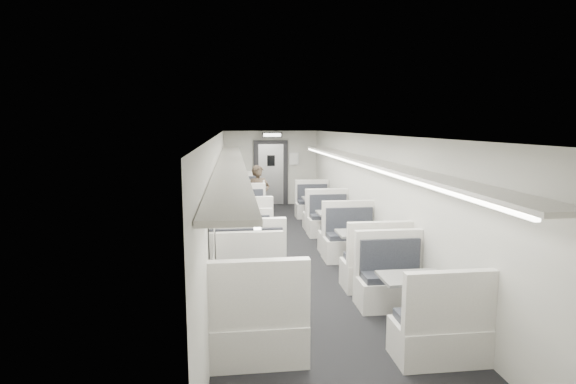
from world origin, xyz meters
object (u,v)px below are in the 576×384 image
object	(u,v)px
booth_left_d	(253,296)
booth_right_a	(318,210)
exit_sign	(272,135)
vestibule_door	(271,173)
booth_right_b	(336,227)
passenger	(259,197)
booth_right_d	(413,302)
booth_left_a	(242,205)
booth_right_c	(362,252)
booth_left_c	(248,260)
booth_left_b	(244,225)

from	to	relation	value
booth_left_d	booth_right_a	size ratio (longest dim) A/B	1.16
exit_sign	vestibule_door	bearing A→B (deg)	90.00
booth_right_b	passenger	world-z (taller)	passenger
booth_right_d	booth_right_a	bearing A→B (deg)	90.00
booth_left_a	passenger	distance (m)	1.23
vestibule_door	exit_sign	world-z (taller)	exit_sign
booth_right_d	booth_right_b	bearing A→B (deg)	90.00
booth_right_c	passenger	bearing A→B (deg)	113.34
booth_right_a	booth_right_d	world-z (taller)	booth_right_d
booth_left_c	booth_right_c	xyz separation A→B (m)	(2.00, 0.18, 0.02)
booth_right_c	booth_right_d	size ratio (longest dim) A/B	1.04
booth_left_b	booth_right_d	world-z (taller)	booth_left_b
booth_right_a	booth_right_c	distance (m)	4.13
booth_left_a	booth_left_d	xyz separation A→B (m)	(0.00, -6.71, -0.01)
booth_right_c	vestibule_door	xyz separation A→B (m)	(-1.00, 6.97, 0.66)
booth_left_d	booth_left_a	bearing A→B (deg)	90.00
booth_left_d	exit_sign	distance (m)	8.67
booth_right_a	passenger	size ratio (longest dim) A/B	1.23
vestibule_door	booth_left_c	bearing A→B (deg)	-97.95
booth_left_c	booth_left_d	xyz separation A→B (m)	(0.00, -1.74, 0.05)
booth_left_a	exit_sign	bearing A→B (deg)	59.53
booth_left_c	booth_right_a	bearing A→B (deg)	65.13
booth_left_a	booth_right_b	size ratio (longest dim) A/B	1.14
vestibule_door	exit_sign	size ratio (longest dim) A/B	3.39
booth_left_a	booth_right_b	xyz separation A→B (m)	(2.00, -2.80, -0.05)
booth_right_d	booth_left_d	bearing A→B (deg)	170.29
booth_right_b	exit_sign	size ratio (longest dim) A/B	3.25
booth_left_c	booth_right_d	size ratio (longest dim) A/B	0.98
booth_right_a	exit_sign	distance (m)	3.21
booth_right_c	vestibule_door	world-z (taller)	vestibule_door
booth_right_d	exit_sign	world-z (taller)	exit_sign
booth_right_b	exit_sign	distance (m)	4.99
booth_right_c	exit_sign	bearing A→B (deg)	98.77
booth_right_d	passenger	xyz separation A→B (m)	(-1.59, 5.95, 0.43)
booth_left_d	vestibule_door	distance (m)	8.97
booth_right_b	passenger	distance (m)	2.37
booth_left_d	booth_right_d	bearing A→B (deg)	-9.71
booth_right_d	exit_sign	xyz separation A→B (m)	(-1.00, 8.75, 1.92)
booth_left_d	booth_right_a	bearing A→B (deg)	71.71
booth_left_a	booth_left_d	size ratio (longest dim) A/B	1.02
booth_right_d	booth_left_a	bearing A→B (deg)	105.84
passenger	exit_sign	bearing A→B (deg)	62.03
booth_left_a	passenger	world-z (taller)	passenger
booth_right_c	passenger	distance (m)	4.04
booth_left_d	vestibule_door	world-z (taller)	vestibule_door
booth_left_b	booth_left_c	xyz separation A→B (m)	(0.00, -2.45, -0.05)
booth_left_a	booth_right_c	distance (m)	5.19
booth_left_c	booth_right_b	bearing A→B (deg)	47.36
booth_right_b	booth_right_d	world-z (taller)	booth_right_d
booth_left_c	booth_left_a	bearing A→B (deg)	90.00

